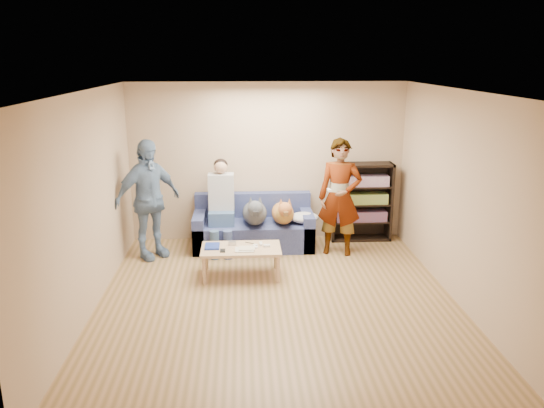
{
  "coord_description": "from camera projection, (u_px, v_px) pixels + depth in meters",
  "views": [
    {
      "loc": [
        -0.42,
        -6.06,
        2.97
      ],
      "look_at": [
        0.0,
        1.2,
        0.95
      ],
      "focal_mm": 35.0,
      "sensor_mm": 36.0,
      "label": 1
    }
  ],
  "objects": [
    {
      "name": "magazine",
      "position": [
        247.0,
        248.0,
        7.27
      ],
      "size": [
        0.22,
        0.17,
        0.01
      ],
      "primitive_type": "cube",
      "color": "beige",
      "rests_on": "coffee_table"
    },
    {
      "name": "wall_back",
      "position": [
        267.0,
        162.0,
        8.71
      ],
      "size": [
        4.5,
        0.0,
        4.5
      ],
      "primitive_type": "plane",
      "rotation": [
        1.57,
        0.0,
        0.0
      ],
      "color": "tan",
      "rests_on": "ground"
    },
    {
      "name": "headphone_cup_a",
      "position": [
        255.0,
        247.0,
        7.34
      ],
      "size": [
        0.07,
        0.07,
        0.02
      ],
      "primitive_type": "cylinder",
      "color": "white",
      "rests_on": "coffee_table"
    },
    {
      "name": "ceiling",
      "position": [
        278.0,
        91.0,
        5.95
      ],
      "size": [
        5.0,
        5.0,
        0.0
      ],
      "primitive_type": "plane",
      "rotation": [
        3.14,
        0.0,
        0.0
      ],
      "color": "white",
      "rests_on": "ground"
    },
    {
      "name": "controller_a",
      "position": [
        261.0,
        244.0,
        7.45
      ],
      "size": [
        0.04,
        0.13,
        0.03
      ],
      "primitive_type": "cube",
      "color": "silver",
      "rests_on": "coffee_table"
    },
    {
      "name": "person_standing_left",
      "position": [
        148.0,
        200.0,
        7.93
      ],
      "size": [
        1.11,
        1.02,
        1.82
      ],
      "primitive_type": "imported",
      "rotation": [
        0.0,
        0.0,
        0.69
      ],
      "color": "#7592BC",
      "rests_on": "ground"
    },
    {
      "name": "pen_orange",
      "position": [
        240.0,
        252.0,
        7.19
      ],
      "size": [
        0.13,
        0.06,
        0.01
      ],
      "primitive_type": "cylinder",
      "rotation": [
        0.0,
        1.57,
        0.35
      ],
      "color": "orange",
      "rests_on": "coffee_table"
    },
    {
      "name": "wallet",
      "position": [
        223.0,
        251.0,
        7.22
      ],
      "size": [
        0.07,
        0.12,
        0.02
      ],
      "primitive_type": "cube",
      "color": "black",
      "rests_on": "coffee_table"
    },
    {
      "name": "notebook_blue",
      "position": [
        212.0,
        246.0,
        7.37
      ],
      "size": [
        0.2,
        0.26,
        0.03
      ],
      "primitive_type": "cube",
      "color": "navy",
      "rests_on": "coffee_table"
    },
    {
      "name": "held_controller",
      "position": [
        329.0,
        190.0,
        7.84
      ],
      "size": [
        0.05,
        0.13,
        0.03
      ],
      "primitive_type": "cube",
      "rotation": [
        0.0,
        0.0,
        0.09
      ],
      "color": "white",
      "rests_on": "person_standing_right"
    },
    {
      "name": "dog_gray",
      "position": [
        255.0,
        212.0,
        8.29
      ],
      "size": [
        0.39,
        1.24,
        0.56
      ],
      "color": "#45484E",
      "rests_on": "sofa"
    },
    {
      "name": "sofa",
      "position": [
        253.0,
        229.0,
        8.58
      ],
      "size": [
        1.9,
        0.85,
        0.82
      ],
      "color": "#515B93",
      "rests_on": "ground"
    },
    {
      "name": "wall_front",
      "position": [
        301.0,
        293.0,
        3.9
      ],
      "size": [
        4.5,
        0.0,
        4.5
      ],
      "primitive_type": "plane",
      "rotation": [
        -1.57,
        0.0,
        0.0
      ],
      "color": "tan",
      "rests_on": "ground"
    },
    {
      "name": "pen_black",
      "position": [
        249.0,
        243.0,
        7.53
      ],
      "size": [
        0.13,
        0.08,
        0.01
      ],
      "primitive_type": "cylinder",
      "rotation": [
        0.0,
        1.57,
        -0.52
      ],
      "color": "black",
      "rests_on": "coffee_table"
    },
    {
      "name": "blanket",
      "position": [
        304.0,
        218.0,
        8.42
      ],
      "size": [
        0.46,
        0.39,
        0.16
      ],
      "primitive_type": "ellipsoid",
      "color": "#B6B7BC",
      "rests_on": "sofa"
    },
    {
      "name": "person_seated",
      "position": [
        221.0,
        202.0,
        8.3
      ],
      "size": [
        0.4,
        0.73,
        1.47
      ],
      "color": "#405D8E",
      "rests_on": "sofa"
    },
    {
      "name": "dog_tan",
      "position": [
        283.0,
        213.0,
        8.34
      ],
      "size": [
        0.35,
        1.14,
        0.51
      ],
      "color": "#B47A37",
      "rests_on": "sofa"
    },
    {
      "name": "headphone_cup_b",
      "position": [
        255.0,
        245.0,
        7.41
      ],
      "size": [
        0.07,
        0.07,
        0.02
      ],
      "primitive_type": "cylinder",
      "color": "silver",
      "rests_on": "coffee_table"
    },
    {
      "name": "papers",
      "position": [
        245.0,
        250.0,
        7.25
      ],
      "size": [
        0.26,
        0.2,
        0.02
      ],
      "primitive_type": "cube",
      "color": "beige",
      "rests_on": "coffee_table"
    },
    {
      "name": "person_standing_right",
      "position": [
        340.0,
        197.0,
        8.09
      ],
      "size": [
        0.75,
        0.58,
        1.81
      ],
      "primitive_type": "imported",
      "rotation": [
        0.0,
        0.0,
        -0.25
      ],
      "color": "gray",
      "rests_on": "ground"
    },
    {
      "name": "coffee_table",
      "position": [
        241.0,
        251.0,
        7.36
      ],
      "size": [
        1.1,
        0.6,
        0.42
      ],
      "color": "tan",
      "rests_on": "ground"
    },
    {
      "name": "ground",
      "position": [
        278.0,
        302.0,
        6.65
      ],
      "size": [
        5.0,
        5.0,
        0.0
      ],
      "primitive_type": "plane",
      "color": "olive",
      "rests_on": "ground"
    },
    {
      "name": "wall_left",
      "position": [
        86.0,
        206.0,
        6.18
      ],
      "size": [
        0.0,
        5.0,
        5.0
      ],
      "primitive_type": "plane",
      "rotation": [
        1.57,
        0.0,
        1.57
      ],
      "color": "tan",
      "rests_on": "ground"
    },
    {
      "name": "wall_right",
      "position": [
        463.0,
        200.0,
        6.43
      ],
      "size": [
        0.0,
        5.0,
        5.0
      ],
      "primitive_type": "plane",
      "rotation": [
        1.57,
        0.0,
        -1.57
      ],
      "color": "tan",
      "rests_on": "ground"
    },
    {
      "name": "controller_b",
      "position": [
        267.0,
        246.0,
        7.38
      ],
      "size": [
        0.09,
        0.06,
        0.03
      ],
      "primitive_type": "cube",
      "color": "silver",
      "rests_on": "coffee_table"
    },
    {
      "name": "camera_silver",
      "position": [
        232.0,
        243.0,
        7.45
      ],
      "size": [
        0.11,
        0.06,
        0.05
      ],
      "primitive_type": "cube",
      "color": "#ABABB0",
      "rests_on": "coffee_table"
    },
    {
      "name": "bookshelf",
      "position": [
        361.0,
        200.0,
        8.8
      ],
      "size": [
        1.0,
        0.34,
        1.3
      ],
      "color": "black",
      "rests_on": "ground"
    }
  ]
}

